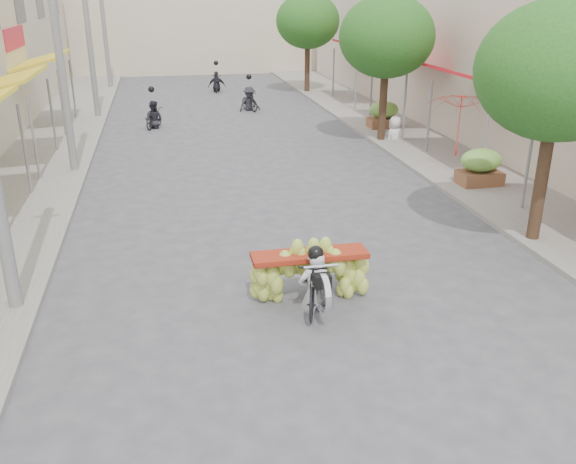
# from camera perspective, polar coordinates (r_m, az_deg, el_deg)

# --- Properties ---
(ground) EXTENTS (120.00, 120.00, 0.00)m
(ground) POSITION_cam_1_polar(r_m,az_deg,el_deg) (9.46, 6.60, -12.75)
(ground) COLOR #4F4E53
(ground) RESTS_ON ground
(sidewalk_left) EXTENTS (4.00, 60.00, 0.12)m
(sidewalk_left) POSITION_cam_1_polar(r_m,az_deg,el_deg) (23.39, -22.40, 7.05)
(sidewalk_left) COLOR gray
(sidewalk_left) RESTS_ON ground
(sidewalk_right) EXTENTS (4.00, 60.00, 0.12)m
(sidewalk_right) POSITION_cam_1_polar(r_m,az_deg,el_deg) (24.91, 11.39, 9.07)
(sidewalk_right) COLOR gray
(sidewalk_right) RESTS_ON ground
(shophouse_row_right) EXTENTS (9.77, 40.00, 6.00)m
(shophouse_row_right) POSITION_cam_1_polar(r_m,az_deg,el_deg) (25.98, 23.34, 14.87)
(shophouse_row_right) COLOR beige
(shophouse_row_right) RESTS_ON ground
(far_building) EXTENTS (20.00, 6.00, 7.00)m
(far_building) POSITION_cam_1_polar(r_m,az_deg,el_deg) (45.48, -8.94, 19.15)
(far_building) COLOR beige
(far_building) RESTS_ON ground
(utility_pole_mid) EXTENTS (0.60, 0.24, 8.00)m
(utility_pole_mid) POSITION_cam_1_polar(r_m,az_deg,el_deg) (19.61, -20.79, 16.57)
(utility_pole_mid) COLOR slate
(utility_pole_mid) RESTS_ON ground
(utility_pole_far) EXTENTS (0.60, 0.24, 8.00)m
(utility_pole_far) POSITION_cam_1_polar(r_m,az_deg,el_deg) (28.53, -18.27, 18.07)
(utility_pole_far) COLOR slate
(utility_pole_far) RESTS_ON ground
(utility_pole_back) EXTENTS (0.60, 0.24, 8.00)m
(utility_pole_back) POSITION_cam_1_polar(r_m,az_deg,el_deg) (37.49, -16.94, 18.84)
(utility_pole_back) COLOR slate
(utility_pole_back) RESTS_ON ground
(street_tree_near) EXTENTS (3.40, 3.40, 5.25)m
(street_tree_near) POSITION_cam_1_polar(r_m,az_deg,el_deg) (13.99, 24.00, 13.57)
(street_tree_near) COLOR #3A2719
(street_tree_near) RESTS_ON ground
(street_tree_mid) EXTENTS (3.40, 3.40, 5.25)m
(street_tree_mid) POSITION_cam_1_polar(r_m,az_deg,el_deg) (22.87, 9.23, 17.56)
(street_tree_mid) COLOR #3A2719
(street_tree_mid) RESTS_ON ground
(street_tree_far) EXTENTS (3.40, 3.40, 5.25)m
(street_tree_far) POSITION_cam_1_polar(r_m,az_deg,el_deg) (34.35, 1.86, 19.11)
(street_tree_far) COLOR #3A2719
(street_tree_far) RESTS_ON ground
(produce_crate_mid) EXTENTS (1.20, 0.88, 1.16)m
(produce_crate_mid) POSITION_cam_1_polar(r_m,az_deg,el_deg) (18.30, 17.59, 6.08)
(produce_crate_mid) COLOR brown
(produce_crate_mid) RESTS_ON ground
(produce_crate_far) EXTENTS (1.20, 0.88, 1.16)m
(produce_crate_far) POSITION_cam_1_polar(r_m,az_deg,el_deg) (25.39, 8.94, 10.97)
(produce_crate_far) COLOR brown
(produce_crate_far) RESTS_ON ground
(banana_motorbike) EXTENTS (2.20, 1.89, 2.06)m
(banana_motorbike) POSITION_cam_1_polar(r_m,az_deg,el_deg) (10.88, 2.31, -3.55)
(banana_motorbike) COLOR black
(banana_motorbike) RESTS_ON ground
(market_umbrella) EXTENTS (2.31, 2.31, 1.89)m
(market_umbrella) POSITION_cam_1_polar(r_m,az_deg,el_deg) (18.92, 16.09, 12.43)
(market_umbrella) COLOR red
(market_umbrella) RESTS_ON ground
(pedestrian) EXTENTS (0.94, 0.83, 1.64)m
(pedestrian) POSITION_cam_1_polar(r_m,az_deg,el_deg) (23.45, 10.04, 10.60)
(pedestrian) COLOR white
(pedestrian) RESTS_ON ground
(bg_motorbike_a) EXTENTS (1.03, 1.51, 1.95)m
(bg_motorbike_a) POSITION_cam_1_polar(r_m,az_deg,el_deg) (26.12, -12.53, 11.17)
(bg_motorbike_a) COLOR black
(bg_motorbike_a) RESTS_ON ground
(bg_motorbike_b) EXTENTS (1.18, 1.59, 1.95)m
(bg_motorbike_b) POSITION_cam_1_polar(r_m,az_deg,el_deg) (29.37, -3.65, 12.93)
(bg_motorbike_b) COLOR black
(bg_motorbike_b) RESTS_ON ground
(bg_motorbike_c) EXTENTS (1.04, 1.62, 1.95)m
(bg_motorbike_c) POSITION_cam_1_polar(r_m,az_deg,el_deg) (35.26, -6.70, 14.19)
(bg_motorbike_c) COLOR black
(bg_motorbike_c) RESTS_ON ground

